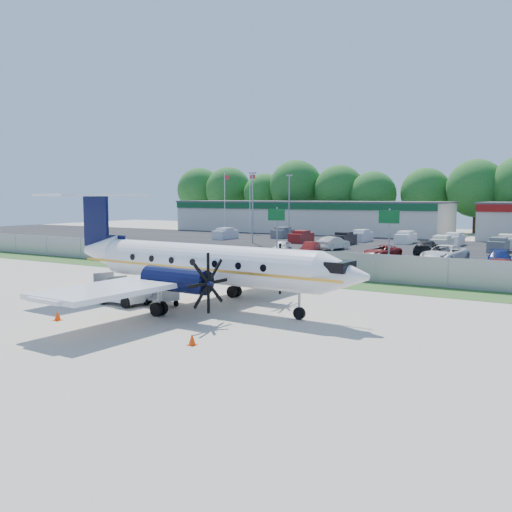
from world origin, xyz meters
The scene contains 30 objects.
ground centered at (0.00, 0.00, 0.00)m, with size 170.00×170.00×0.00m, color #B6AC9A.
grass_verge centered at (0.00, 12.00, 0.01)m, with size 170.00×4.00×0.02m, color #2D561E.
access_road centered at (0.00, 19.00, 0.01)m, with size 170.00×8.00×0.02m, color black.
parking_lot centered at (0.00, 40.00, 0.01)m, with size 170.00×32.00×0.02m, color black.
perimeter_fence centered at (0.00, 14.00, 1.00)m, with size 120.00×0.06×1.99m.
building_west centered at (-24.00, 61.98, 2.63)m, with size 46.40×12.40×5.24m.
sign_left centered at (-8.00, 22.91, 3.61)m, with size 1.80×0.26×5.00m.
sign_mid centered at (3.00, 22.91, 3.61)m, with size 1.80×0.26×5.00m.
flagpole_west centered at (-35.92, 55.00, 5.64)m, with size 1.06×0.12×10.00m.
flagpole_east centered at (-30.92, 55.00, 5.64)m, with size 1.06×0.12×10.00m.
light_pole_nw centered at (-20.00, 38.00, 5.23)m, with size 0.90×0.35×9.09m.
light_pole_sw centered at (-20.00, 48.00, 5.23)m, with size 0.90×0.35×9.09m.
tree_line centered at (0.00, 74.00, 0.00)m, with size 112.00×6.00×14.00m, color #1B5A1A, non-canonical shape.
aircraft centered at (-0.20, 0.51, 2.40)m, with size 20.02×19.76×6.20m.
pushback_tug centered at (-4.07, -1.28, 0.67)m, with size 2.69×2.01×1.40m.
baggage_cart_near centered at (-2.11, -0.66, 0.47)m, with size 2.19×1.65×1.02m.
baggage_cart_far centered at (-7.62, 0.92, 0.55)m, with size 2.61×2.13×1.19m.
cone_nose centered at (4.50, -6.42, 0.23)m, with size 0.34×0.34×0.48m.
cone_port_wing centered at (-3.98, -6.14, 0.24)m, with size 0.35×0.35×0.50m.
cone_starboard_wing centered at (-5.43, 5.79, 0.24)m, with size 0.36×0.36×0.51m.
road_car_west centered at (-19.20, 16.97, 0.00)m, with size 1.53×4.39×1.45m, color #595B5E.
road_car_mid centered at (11.74, 20.90, 0.00)m, with size 2.36×5.13×1.43m, color maroon.
parked_car_a centered at (-10.61, 28.73, 0.00)m, with size 1.61×4.01×1.37m, color silver.
parked_car_b centered at (-7.29, 28.86, 0.00)m, with size 1.39×3.98×1.31m, color maroon.
parked_car_c centered at (0.20, 29.36, 0.00)m, with size 2.15×4.65×1.29m, color maroon.
parked_car_d centered at (6.46, 28.25, 0.00)m, with size 2.75×5.96×1.66m, color silver.
parked_car_e centered at (11.11, 28.10, 0.00)m, with size 1.93×4.74×1.37m, color navy.
parked_car_f centered at (-7.40, 35.04, 0.00)m, with size 1.58×4.54×1.50m, color beige.
parked_car_g centered at (3.16, 34.81, 0.00)m, with size 2.11×5.18×1.50m, color black.
far_parking_rows centered at (0.00, 45.00, 0.00)m, with size 56.00×10.00×1.60m, color gray, non-canonical shape.
Camera 1 is at (18.55, -24.48, 6.05)m, focal length 40.00 mm.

